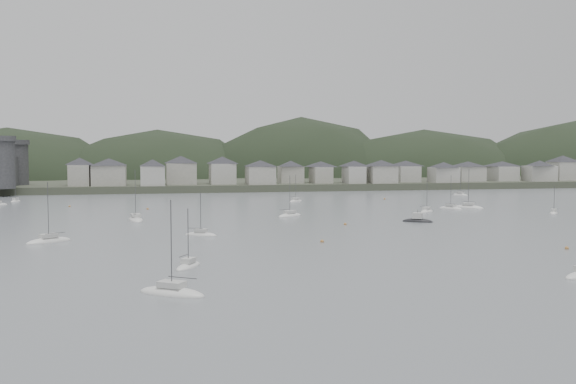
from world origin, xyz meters
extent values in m
plane|color=slate|center=(0.00, 0.00, 0.00)|extent=(900.00, 900.00, 0.00)
cube|color=#383D2D|center=(0.00, 295.00, 1.50)|extent=(900.00, 250.00, 3.00)
ellipsoid|color=black|center=(-110.87, 271.94, -10.14)|extent=(138.98, 92.48, 81.13)
ellipsoid|color=black|center=(-32.30, 272.87, -9.97)|extent=(132.08, 90.41, 79.74)
ellipsoid|color=black|center=(50.65, 272.93, -12.68)|extent=(133.88, 88.37, 101.41)
ellipsoid|color=black|center=(125.95, 267.91, -10.32)|extent=(165.81, 81.78, 82.55)
cylinder|color=#343436|center=(-92.00, 166.00, 12.00)|extent=(10.00, 10.00, 18.00)
cylinder|color=#343436|center=(-92.00, 194.00, 11.50)|extent=(10.00, 10.00, 17.00)
cube|color=#343436|center=(-92.00, 180.00, 9.00)|extent=(3.50, 30.00, 12.00)
cube|color=#9D9B8F|center=(-65.00, 181.96, 7.29)|extent=(8.34, 12.91, 8.59)
pyramid|color=#27272C|center=(-65.00, 181.96, 13.09)|extent=(15.78, 15.78, 3.01)
cube|color=#9D9B8F|center=(-53.32, 181.32, 7.18)|extent=(13.68, 13.35, 8.36)
pyramid|color=#27272C|center=(-53.32, 181.32, 12.82)|extent=(20.07, 20.07, 2.93)
cube|color=#AFADA5|center=(-35.57, 176.02, 7.04)|extent=(9.78, 10.20, 8.08)
pyramid|color=#27272C|center=(-35.57, 176.02, 12.49)|extent=(14.83, 14.83, 2.83)
cube|color=#9D9B8F|center=(-23.51, 185.65, 7.55)|extent=(12.59, 13.33, 9.09)
pyramid|color=#27272C|center=(-23.51, 185.65, 13.68)|extent=(19.24, 19.24, 3.18)
cube|color=#AFADA5|center=(-5.75, 184.10, 7.43)|extent=(10.74, 12.17, 8.87)
pyramid|color=#27272C|center=(-5.75, 184.10, 13.42)|extent=(17.01, 17.01, 3.10)
cube|color=#9D9B8F|center=(9.92, 177.53, 6.85)|extent=(11.63, 12.09, 7.69)
pyramid|color=#27272C|center=(9.92, 177.53, 12.04)|extent=(17.61, 17.61, 2.69)
cube|color=#9D9B8F|center=(25.25, 186.19, 6.72)|extent=(10.37, 9.35, 7.44)
pyramid|color=#27272C|center=(25.25, 186.19, 11.74)|extent=(14.65, 14.65, 2.60)
cube|color=#9D9B8F|center=(38.63, 183.79, 6.61)|extent=(8.24, 12.20, 7.22)
pyramid|color=#27272C|center=(38.63, 183.79, 11.48)|extent=(15.17, 15.17, 2.53)
cube|color=#AFADA5|center=(52.50, 178.55, 6.73)|extent=(8.06, 10.91, 7.46)
pyramid|color=#27272C|center=(52.50, 178.55, 11.77)|extent=(14.08, 14.08, 2.61)
cube|color=#9D9B8F|center=(64.81, 177.06, 6.83)|extent=(11.73, 11.78, 7.66)
pyramid|color=#27272C|center=(64.81, 177.06, 12.00)|extent=(17.46, 17.46, 2.68)
cube|color=#AFADA5|center=(80.64, 186.91, 6.67)|extent=(10.19, 13.02, 7.33)
pyramid|color=#27272C|center=(80.64, 186.91, 11.62)|extent=(17.23, 17.23, 2.57)
cube|color=#AFADA5|center=(95.55, 178.06, 6.44)|extent=(11.70, 9.81, 6.88)
pyramid|color=#27272C|center=(95.55, 178.06, 11.08)|extent=(15.97, 15.97, 2.41)
cube|color=#AFADA5|center=(112.40, 186.91, 6.50)|extent=(12.83, 12.48, 7.00)
pyramid|color=#27272C|center=(112.40, 186.91, 11.22)|extent=(18.79, 18.79, 2.45)
cube|color=#AFADA5|center=(130.73, 187.42, 6.48)|extent=(11.07, 13.50, 6.97)
pyramid|color=#27272C|center=(130.73, 187.42, 11.19)|extent=(18.25, 18.25, 2.44)
cube|color=#AFADA5|center=(146.02, 179.72, 6.67)|extent=(13.75, 9.12, 7.34)
pyramid|color=#27272C|center=(146.02, 179.72, 11.62)|extent=(16.97, 16.97, 2.57)
cube|color=#AFADA5|center=(162.92, 185.95, 7.53)|extent=(11.37, 11.57, 9.05)
pyramid|color=#27272C|center=(162.92, 185.95, 13.63)|extent=(17.03, 17.03, 3.17)
ellipsoid|color=white|center=(-81.56, 136.80, 0.05)|extent=(3.26, 6.58, 1.26)
cube|color=beige|center=(-81.56, 136.80, 0.98)|extent=(1.81, 2.44, 0.70)
cylinder|color=#3F3F42|center=(-81.56, 136.80, 4.14)|extent=(0.12, 0.12, 7.87)
cylinder|color=#3F3F42|center=(-81.33, 135.69, 1.53)|extent=(0.68, 2.79, 0.10)
ellipsoid|color=white|center=(-26.87, 34.09, 0.05)|extent=(7.09, 5.15, 1.37)
cube|color=beige|center=(-26.87, 34.09, 1.04)|extent=(2.83, 2.46, 0.70)
cylinder|color=#3F3F42|center=(-26.87, 34.09, 4.49)|extent=(0.12, 0.12, 8.57)
cylinder|color=#3F3F42|center=(-27.96, 33.51, 1.59)|extent=(2.77, 1.53, 0.10)
ellipsoid|color=white|center=(-31.47, -1.58, 0.05)|extent=(5.14, 6.97, 1.35)
cube|color=beige|center=(-31.47, -1.58, 1.03)|extent=(2.44, 2.79, 0.70)
cylinder|color=#3F3F42|center=(-31.47, -1.58, 4.43)|extent=(0.12, 0.12, 8.45)
cylinder|color=#3F3F42|center=(-32.06, -0.51, 1.58)|extent=(1.54, 2.72, 0.10)
ellipsoid|color=white|center=(-40.34, 66.08, 0.05)|extent=(4.68, 10.27, 1.98)
cube|color=beige|center=(-40.34, 66.08, 1.34)|extent=(2.69, 3.76, 0.70)
cylinder|color=#3F3F42|center=(-40.34, 66.08, 6.39)|extent=(0.12, 0.12, 12.37)
cylinder|color=#3F3F42|center=(-40.62, 64.32, 1.89)|extent=(0.80, 4.41, 0.10)
ellipsoid|color=white|center=(39.42, 72.18, 0.05)|extent=(6.80, 6.84, 1.46)
cube|color=beige|center=(39.42, 72.18, 1.08)|extent=(2.94, 2.95, 0.70)
cylinder|color=#3F3F42|center=(39.42, 72.18, 4.77)|extent=(0.12, 0.12, 9.14)
cylinder|color=#3F3F42|center=(38.50, 73.12, 1.63)|extent=(2.38, 2.41, 0.10)
ellipsoid|color=white|center=(-34.47, -19.31, 0.05)|extent=(8.85, 7.39, 1.77)
cube|color=beige|center=(-34.47, -19.31, 1.23)|extent=(3.65, 3.37, 0.70)
cylinder|color=#3F3F42|center=(-34.47, -19.31, 5.72)|extent=(0.12, 0.12, 11.04)
cylinder|color=#3F3F42|center=(-33.16, -18.40, 1.78)|extent=(3.31, 2.36, 0.10)
ellipsoid|color=white|center=(50.41, 79.66, 0.05)|extent=(5.99, 8.08, 1.57)
cube|color=beige|center=(50.41, 79.66, 1.13)|extent=(2.84, 3.24, 0.70)
cylinder|color=#3F3F42|center=(50.41, 79.66, 5.10)|extent=(0.12, 0.12, 9.80)
cylinder|color=#3F3F42|center=(49.73, 78.43, 1.68)|extent=(1.80, 3.14, 0.10)
ellipsoid|color=white|center=(71.51, 60.38, 0.05)|extent=(5.35, 5.81, 1.20)
cube|color=beige|center=(71.51, 60.38, 0.95)|extent=(2.36, 2.45, 0.70)
cylinder|color=#3F3F42|center=(71.51, 60.38, 3.95)|extent=(0.12, 0.12, 7.49)
cylinder|color=#3F3F42|center=(72.21, 59.56, 1.50)|extent=(1.83, 2.12, 0.10)
ellipsoid|color=white|center=(-0.96, 68.31, 0.05)|extent=(8.40, 7.21, 1.69)
cube|color=beige|center=(-0.96, 68.31, 1.20)|extent=(3.48, 3.26, 0.70)
cylinder|color=#3F3F42|center=(-0.96, 68.31, 5.48)|extent=(0.12, 0.12, 10.57)
cylinder|color=#3F3F42|center=(-2.18, 69.22, 1.75)|extent=(3.11, 2.35, 0.10)
ellipsoid|color=white|center=(56.94, 81.18, 0.05)|extent=(8.47, 8.91, 1.86)
cube|color=beige|center=(56.94, 81.18, 1.28)|extent=(3.71, 3.80, 0.70)
cylinder|color=#3F3F42|center=(56.94, 81.18, 6.03)|extent=(0.12, 0.12, 11.65)
cylinder|color=#3F3F42|center=(58.07, 82.42, 1.83)|extent=(2.89, 3.18, 0.10)
ellipsoid|color=white|center=(81.76, 134.65, 0.05)|extent=(4.57, 7.64, 1.46)
cube|color=beige|center=(81.76, 134.65, 1.08)|extent=(2.34, 2.93, 0.70)
cylinder|color=#3F3F42|center=(81.76, 134.65, 4.75)|extent=(0.12, 0.12, 9.10)
cylinder|color=#3F3F42|center=(81.33, 133.41, 1.63)|extent=(1.16, 3.13, 0.10)
ellipsoid|color=white|center=(11.70, 116.81, 0.05)|extent=(6.76, 6.83, 1.46)
cube|color=beige|center=(11.70, 116.81, 1.08)|extent=(2.93, 2.94, 0.70)
cylinder|color=#3F3F42|center=(11.70, 116.81, 4.75)|extent=(0.12, 0.12, 9.10)
cylinder|color=#3F3F42|center=(10.78, 117.74, 1.63)|extent=(2.36, 2.41, 0.10)
ellipsoid|color=white|center=(-55.47, 30.42, 0.05)|extent=(8.87, 7.40, 1.77)
cube|color=beige|center=(-55.47, 30.42, 1.23)|extent=(3.65, 3.37, 0.70)
cylinder|color=#3F3F42|center=(-55.47, 30.42, 5.73)|extent=(0.12, 0.12, 11.06)
cylinder|color=#3F3F42|center=(-54.17, 29.50, 1.78)|extent=(3.31, 2.37, 0.10)
ellipsoid|color=black|center=(26.42, 48.78, 0.05)|extent=(7.61, 6.21, 1.62)
cube|color=beige|center=(26.42, 48.78, 1.51)|extent=(2.97, 2.93, 1.40)
cylinder|color=#3F3F42|center=(26.42, 48.78, 2.41)|extent=(0.10, 0.10, 1.20)
sphere|color=#B67B3C|center=(-37.55, 97.10, 0.15)|extent=(0.70, 0.70, 0.70)
sphere|color=#B67B3C|center=(7.41, 46.37, 0.15)|extent=(0.70, 0.70, 0.70)
sphere|color=#B67B3C|center=(-61.11, 111.52, 0.15)|extent=(0.70, 0.70, 0.70)
sphere|color=#B67B3C|center=(-5.42, 19.64, 0.15)|extent=(0.70, 0.70, 0.70)
sphere|color=#B67B3C|center=(45.08, 120.31, 0.15)|extent=(0.70, 0.70, 0.70)
sphere|color=#B67B3C|center=(34.01, 2.44, 0.15)|extent=(0.70, 0.70, 0.70)
camera|label=1|loc=(-36.87, -95.79, 16.84)|focal=40.11mm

